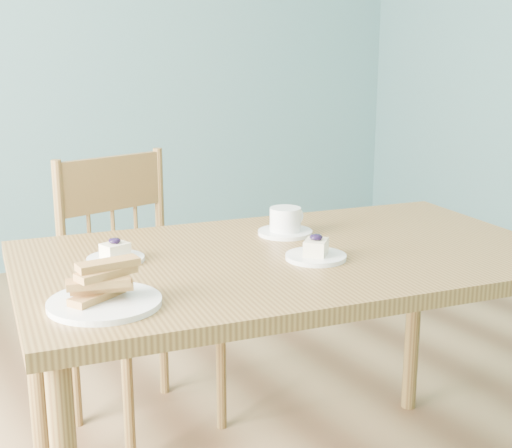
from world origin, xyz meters
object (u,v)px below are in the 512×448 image
Objects in this scene: cheesecake_plate_far at (115,255)px; biscotti_plate at (104,292)px; coffee_cup at (286,223)px; cheesecake_plate_near at (316,253)px; dining_table at (289,280)px; dining_chair at (138,293)px.

cheesecake_plate_far is 0.32m from biscotti_plate.
biscotti_plate is at bearing -165.30° from coffee_cup.
coffee_cup reaches higher than cheesecake_plate_near.
cheesecake_plate_near is 1.07× the size of cheesecake_plate_far.
cheesecake_plate_far reaches higher than dining_table.
dining_chair is 6.40× the size of cheesecake_plate_far.
coffee_cup is at bearing 73.93° from cheesecake_plate_near.
dining_table is 6.31× the size of biscotti_plate.
cheesecake_plate_near is 0.65× the size of biscotti_plate.
cheesecake_plate_far is (-0.45, 0.26, -0.00)m from cheesecake_plate_near.
biscotti_plate is (-0.59, -0.04, 0.01)m from cheesecake_plate_near.
dining_chair is 5.92× the size of coffee_cup.
dining_chair is (-0.18, 0.65, -0.21)m from dining_table.
coffee_cup is (0.53, -0.01, 0.02)m from cheesecake_plate_far.
cheesecake_plate_far is (-0.25, -0.48, 0.30)m from dining_chair.
biscotti_plate reaches higher than dining_table.
dining_table is 1.63× the size of dining_chair.
biscotti_plate is at bearing -126.43° from dining_chair.
dining_chair is at bearing 115.25° from dining_table.
biscotti_plate is at bearing -158.17° from dining_table.
coffee_cup is at bearing 23.50° from biscotti_plate.
dining_chair reaches higher than dining_table.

